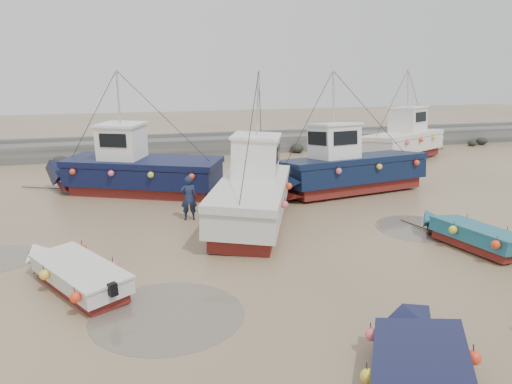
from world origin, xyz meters
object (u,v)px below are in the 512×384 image
(dinghy_1, at_px, (425,373))
(cabin_boat_1, at_px, (253,191))
(cabin_boat_0, at_px, (132,169))
(person, at_px, (189,220))
(cabin_boat_2, at_px, (342,168))
(cabin_boat_3, at_px, (406,140))
(dinghy_0, at_px, (75,270))
(dinghy_2, at_px, (470,232))

(dinghy_1, xyz_separation_m, cabin_boat_1, (-0.18, 12.26, 0.77))
(cabin_boat_0, relative_size, person, 5.48)
(person, bearing_deg, cabin_boat_2, -158.95)
(dinghy_1, bearing_deg, cabin_boat_3, 89.75)
(dinghy_0, height_order, cabin_boat_1, cabin_boat_1)
(cabin_boat_0, height_order, cabin_boat_2, same)
(dinghy_0, xyz_separation_m, cabin_boat_2, (12.60, 8.42, 0.76))
(dinghy_0, bearing_deg, dinghy_2, -29.30)
(dinghy_2, height_order, person, dinghy_2)
(dinghy_1, relative_size, cabin_boat_1, 0.56)
(cabin_boat_2, relative_size, cabin_boat_3, 1.15)
(dinghy_1, distance_m, cabin_boat_0, 19.26)
(dinghy_1, relative_size, person, 3.12)
(dinghy_2, height_order, cabin_boat_0, cabin_boat_0)
(dinghy_1, height_order, cabin_boat_3, cabin_boat_3)
(dinghy_0, relative_size, cabin_boat_3, 0.59)
(cabin_boat_1, relative_size, cabin_boat_3, 1.10)
(dinghy_0, xyz_separation_m, person, (4.24, 5.86, -0.54))
(dinghy_0, relative_size, person, 2.97)
(cabin_boat_1, bearing_deg, cabin_boat_2, 53.34)
(dinghy_1, relative_size, cabin_boat_2, 0.54)
(dinghy_0, relative_size, cabin_boat_0, 0.54)
(dinghy_0, relative_size, dinghy_1, 0.95)
(cabin_boat_0, xyz_separation_m, cabin_boat_1, (4.75, -6.34, 0.00))
(dinghy_2, height_order, cabin_boat_1, cabin_boat_1)
(cabin_boat_2, distance_m, cabin_boat_3, 12.12)
(dinghy_0, bearing_deg, cabin_boat_1, 7.45)
(dinghy_2, height_order, cabin_boat_3, cabin_boat_3)
(cabin_boat_1, height_order, cabin_boat_2, same)
(dinghy_0, distance_m, dinghy_1, 10.13)
(dinghy_0, distance_m, cabin_boat_1, 8.47)
(cabin_boat_1, distance_m, cabin_boat_3, 18.75)
(dinghy_0, xyz_separation_m, cabin_boat_0, (2.09, 11.29, 0.76))
(cabin_boat_0, bearing_deg, cabin_boat_3, -48.39)
(dinghy_1, xyz_separation_m, dinghy_2, (6.65, 7.12, 0.02))
(dinghy_2, bearing_deg, dinghy_0, 167.42)
(cabin_boat_3, height_order, person, cabin_boat_3)
(dinghy_0, bearing_deg, person, 25.60)
(dinghy_1, distance_m, person, 13.46)
(dinghy_1, distance_m, cabin_boat_3, 28.01)
(dinghy_2, bearing_deg, cabin_boat_0, 123.45)
(cabin_boat_1, bearing_deg, dinghy_0, -121.72)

